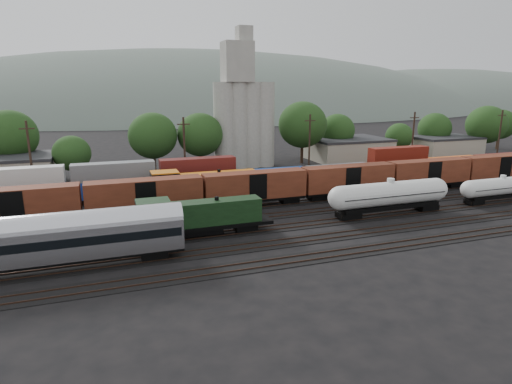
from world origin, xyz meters
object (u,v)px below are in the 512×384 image
object	(u,v)px
tank_car_a	(390,195)
orange_locomotive	(198,185)
green_locomotive	(191,216)
grain_silo	(244,115)
passenger_coach	(52,238)

from	to	relation	value
tank_car_a	orange_locomotive	xyz separation A→B (m)	(-23.00, 15.00, -0.11)
green_locomotive	orange_locomotive	distance (m)	15.50
green_locomotive	orange_locomotive	xyz separation A→B (m)	(3.91, 15.00, 0.14)
green_locomotive	grain_silo	bearing A→B (deg)	64.58
green_locomotive	grain_silo	size ratio (longest dim) A/B	0.59
tank_car_a	passenger_coach	world-z (taller)	passenger_coach
green_locomotive	passenger_coach	distance (m)	14.89
orange_locomotive	grain_silo	world-z (taller)	grain_silo
grain_silo	green_locomotive	bearing A→B (deg)	-115.42
passenger_coach	tank_car_a	bearing A→B (deg)	6.97
passenger_coach	orange_locomotive	bearing A→B (deg)	48.15
green_locomotive	orange_locomotive	size ratio (longest dim) A/B	0.89
green_locomotive	passenger_coach	bearing A→B (deg)	-160.35
tank_car_a	grain_silo	xyz separation A→B (m)	(-7.43, 41.00, 8.41)
passenger_coach	orange_locomotive	distance (m)	26.86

